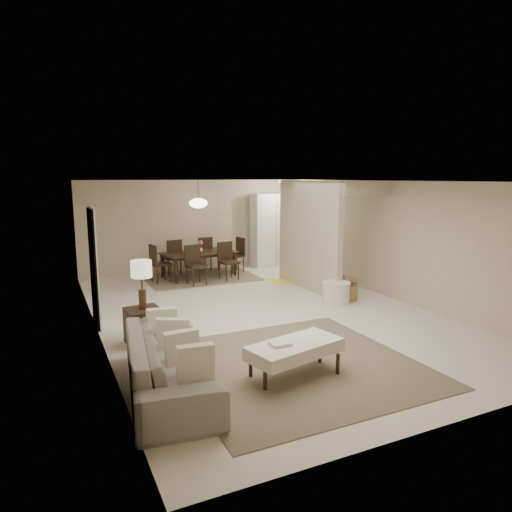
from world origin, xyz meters
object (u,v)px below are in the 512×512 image
round_pouf (336,293)px  wicker_basket (348,293)px  side_table (144,326)px  dining_table (200,265)px  sofa (169,363)px  pantry_cabinet (272,230)px  ottoman_bench (295,349)px

round_pouf → wicker_basket: round_pouf is taller
side_table → dining_table: dining_table is taller
sofa → pantry_cabinet: bearing=-28.1°
side_table → round_pouf: bearing=8.7°
round_pouf → dining_table: bearing=116.1°
pantry_cabinet → round_pouf: pantry_cabinet is taller
sofa → ottoman_bench: size_ratio=1.73×
ottoman_bench → side_table: bearing=113.9°
sofa → round_pouf: 4.74m
sofa → wicker_basket: 5.13m
dining_table → wicker_basket: bearing=-67.7°
wicker_basket → dining_table: 4.09m
side_table → wicker_basket: bearing=9.2°
side_table → round_pouf: side_table is taller
wicker_basket → dining_table: (-2.14, 3.49, 0.17)m
pantry_cabinet → round_pouf: bearing=-99.3°
wicker_basket → dining_table: bearing=121.6°
side_table → pantry_cabinet: bearing=45.7°
dining_table → ottoman_bench: bearing=-106.3°
sofa → round_pouf: size_ratio=4.18×
sofa → ottoman_bench: (1.58, -0.30, 0.02)m
ottoman_bench → round_pouf: ottoman_bench is taller
sofa → side_table: size_ratio=4.27×
ottoman_bench → round_pouf: size_ratio=2.41×
pantry_cabinet → side_table: (-4.75, -4.87, -0.77)m
dining_table → round_pouf: bearing=-73.2°
wicker_basket → side_table: bearing=-170.8°
sofa → side_table: bearing=6.2°
round_pouf → wicker_basket: bearing=14.6°
pantry_cabinet → dining_table: pantry_cabinet is taller
ottoman_bench → dining_table: size_ratio=0.74×
dining_table → pantry_cabinet: bearing=5.9°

